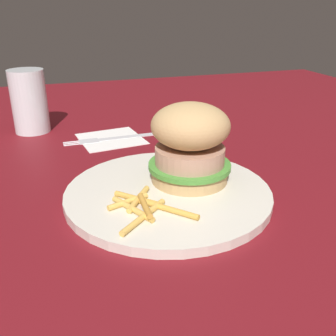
{
  "coord_description": "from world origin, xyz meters",
  "views": [
    {
      "loc": [
        -0.45,
        0.13,
        0.24
      ],
      "look_at": [
        -0.02,
        -0.01,
        0.04
      ],
      "focal_mm": 41.44,
      "sensor_mm": 36.0,
      "label": 1
    }
  ],
  "objects_px": {
    "plate": "(168,193)",
    "sandwich": "(189,142)",
    "fries_pile": "(143,206)",
    "fork": "(110,137)",
    "napkin": "(111,139)",
    "drink_glass": "(30,104)"
  },
  "relations": [
    {
      "from": "drink_glass",
      "to": "napkin",
      "type": "bearing_deg",
      "value": -124.23
    },
    {
      "from": "sandwich",
      "to": "fork",
      "type": "height_order",
      "value": "sandwich"
    },
    {
      "from": "sandwich",
      "to": "napkin",
      "type": "height_order",
      "value": "sandwich"
    },
    {
      "from": "fork",
      "to": "drink_glass",
      "type": "bearing_deg",
      "value": 55.44
    },
    {
      "from": "fries_pile",
      "to": "fork",
      "type": "height_order",
      "value": "fries_pile"
    },
    {
      "from": "plate",
      "to": "sandwich",
      "type": "relative_size",
      "value": 2.4
    },
    {
      "from": "plate",
      "to": "drink_glass",
      "type": "xyz_separation_m",
      "value": [
        0.35,
        0.17,
        0.05
      ]
    },
    {
      "from": "plate",
      "to": "sandwich",
      "type": "height_order",
      "value": "sandwich"
    },
    {
      "from": "napkin",
      "to": "plate",
      "type": "bearing_deg",
      "value": -173.08
    },
    {
      "from": "fries_pile",
      "to": "drink_glass",
      "type": "distance_m",
      "value": 0.41
    },
    {
      "from": "plate",
      "to": "drink_glass",
      "type": "height_order",
      "value": "drink_glass"
    },
    {
      "from": "sandwich",
      "to": "fries_pile",
      "type": "relative_size",
      "value": 1.11
    },
    {
      "from": "fries_pile",
      "to": "napkin",
      "type": "bearing_deg",
      "value": -2.61
    },
    {
      "from": "fork",
      "to": "drink_glass",
      "type": "distance_m",
      "value": 0.17
    },
    {
      "from": "plate",
      "to": "fork",
      "type": "distance_m",
      "value": 0.25
    },
    {
      "from": "drink_glass",
      "to": "fries_pile",
      "type": "bearing_deg",
      "value": -162.25
    },
    {
      "from": "fries_pile",
      "to": "fork",
      "type": "bearing_deg",
      "value": -2.3
    },
    {
      "from": "napkin",
      "to": "fork",
      "type": "xyz_separation_m",
      "value": [
        -0.0,
        0.0,
        0.0
      ]
    },
    {
      "from": "fries_pile",
      "to": "plate",
      "type": "bearing_deg",
      "value": -47.18
    },
    {
      "from": "napkin",
      "to": "fork",
      "type": "height_order",
      "value": "fork"
    },
    {
      "from": "fork",
      "to": "napkin",
      "type": "bearing_deg",
      "value": -88.02
    },
    {
      "from": "plate",
      "to": "sandwich",
      "type": "distance_m",
      "value": 0.07
    }
  ]
}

